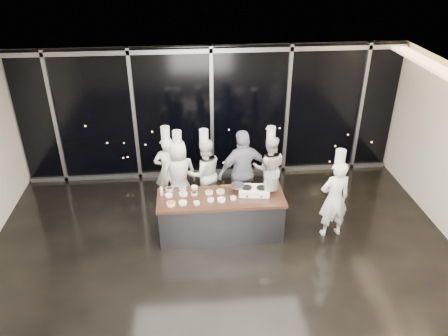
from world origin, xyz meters
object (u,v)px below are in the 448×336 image
(frying_pan, at_px, (237,185))
(stock_pot, at_px, (271,182))
(stove, at_px, (254,191))
(chef_center, at_px, (205,173))
(chef_left, at_px, (179,173))
(chef_right, at_px, (269,168))
(demo_counter, at_px, (221,216))
(guest, at_px, (243,172))
(chef_far_left, at_px, (168,170))
(chef_side, at_px, (334,198))

(frying_pan, relative_size, stock_pot, 1.74)
(stove, xyz_separation_m, chef_center, (-0.91, 1.07, -0.16))
(chef_left, relative_size, chef_right, 1.02)
(chef_center, bearing_deg, frying_pan, 104.46)
(demo_counter, bearing_deg, guest, 57.26)
(guest, height_order, chef_right, guest)
(stock_pot, distance_m, chef_center, 1.70)
(demo_counter, relative_size, chef_center, 1.35)
(frying_pan, xyz_separation_m, chef_right, (0.86, 1.17, -0.29))
(stove, distance_m, chef_far_left, 2.11)
(chef_center, xyz_separation_m, chef_right, (1.44, 0.16, -0.03))
(frying_pan, distance_m, chef_side, 1.91)
(guest, bearing_deg, stove, 81.99)
(demo_counter, xyz_separation_m, guest, (0.54, 0.84, 0.50))
(stove, distance_m, stock_pot, 0.38)
(demo_counter, height_order, chef_right, chef_right)
(stove, bearing_deg, chef_far_left, 152.10)
(chef_far_left, distance_m, chef_center, 0.81)
(stock_pot, bearing_deg, chef_center, 137.58)
(chef_right, bearing_deg, stock_pot, 87.83)
(demo_counter, height_order, chef_center, chef_center)
(stove, relative_size, chef_left, 0.35)
(demo_counter, relative_size, frying_pan, 5.14)
(stove, xyz_separation_m, chef_far_left, (-1.71, 1.23, -0.13))
(stove, xyz_separation_m, stock_pot, (0.31, -0.05, 0.21))
(stove, relative_size, chef_far_left, 0.34)
(demo_counter, relative_size, chef_right, 1.40)
(chef_center, bearing_deg, chef_right, 170.56)
(chef_left, bearing_deg, stock_pot, 132.95)
(demo_counter, bearing_deg, stock_pot, 0.68)
(demo_counter, bearing_deg, chef_right, 47.35)
(chef_left, relative_size, chef_center, 0.98)
(frying_pan, height_order, chef_side, chef_side)
(chef_far_left, bearing_deg, chef_center, 162.13)
(chef_left, bearing_deg, demo_counter, 110.70)
(stock_pot, xyz_separation_m, chef_right, (0.22, 1.28, -0.40))
(demo_counter, height_order, chef_far_left, chef_far_left)
(stock_pot, height_order, chef_right, chef_right)
(demo_counter, distance_m, stock_pot, 1.21)
(chef_center, height_order, guest, guest)
(stock_pot, relative_size, chef_left, 0.15)
(demo_counter, bearing_deg, stove, 5.46)
(stove, bearing_deg, stock_pot, -1.29)
(chef_side, bearing_deg, chef_far_left, -32.41)
(stock_pot, xyz_separation_m, guest, (-0.43, 0.82, -0.23))
(chef_left, xyz_separation_m, guest, (1.35, -0.35, 0.15))
(stove, bearing_deg, chef_side, -0.85)
(stove, height_order, chef_left, chef_left)
(chef_far_left, relative_size, chef_left, 1.03)
(chef_side, bearing_deg, stove, -16.85)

